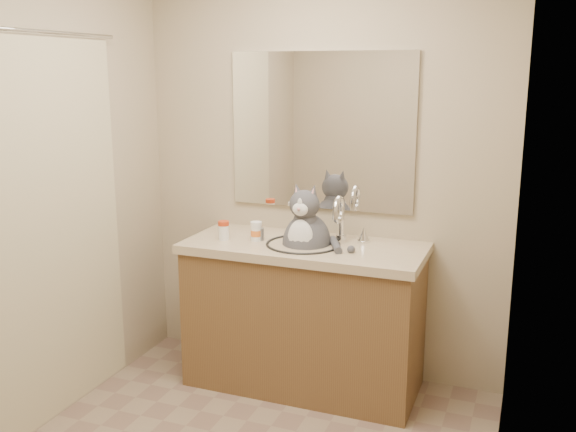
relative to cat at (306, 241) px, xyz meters
The scene contains 8 objects.
room 1.02m from the cat, 90.61° to the right, with size 2.22×2.52×2.42m.
vanity 0.42m from the cat, 154.03° to the right, with size 1.34×0.59×1.12m.
mirror 0.64m from the cat, 92.24° to the left, with size 1.10×0.02×0.90m, color white.
shower_curtain 1.38m from the cat, 140.66° to the right, with size 0.02×1.30×1.93m.
cat is the anchor object (origin of this frame).
pill_bottle_redcap 0.48m from the cat, 169.40° to the right, with size 0.07×0.07×0.11m.
pill_bottle_orange 0.29m from the cat, behind, with size 0.07×0.07×0.11m.
grey_canister 0.27m from the cat, behind, with size 0.05×0.05×0.07m.
Camera 1 is at (1.16, -2.28, 1.79)m, focal length 40.00 mm.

